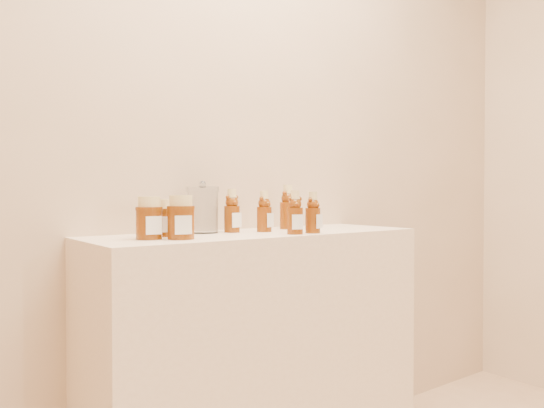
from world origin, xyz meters
TOP-DOWN VIEW (x-y plane):
  - wall_back at (0.00, 1.75)m, footprint 3.50×0.02m
  - display_table at (0.00, 1.55)m, footprint 1.20×0.40m
  - bear_bottle_back_left at (-0.07, 1.62)m, footprint 0.06×0.06m
  - bear_bottle_back_mid at (0.04, 1.57)m, footprint 0.07×0.07m
  - bear_bottle_back_right at (0.19, 1.63)m, footprint 0.08×0.08m
  - bear_bottle_front_left at (0.06, 1.42)m, footprint 0.07×0.07m
  - bear_bottle_front_right at (0.13, 1.42)m, footprint 0.07×0.07m
  - honey_jar_left at (-0.42, 1.53)m, footprint 0.09×0.09m
  - honey_jar_back at (-0.35, 1.60)m, footprint 0.10×0.10m
  - honey_jar_front at (-0.34, 1.48)m, footprint 0.11×0.11m
  - glass_canister at (-0.17, 1.65)m, footprint 0.14×0.14m

SIDE VIEW (x-z plane):
  - display_table at x=0.00m, z-range 0.00..0.90m
  - honey_jar_back at x=-0.35m, z-range 0.90..1.02m
  - honey_jar_left at x=-0.42m, z-range 0.90..1.03m
  - honey_jar_front at x=-0.34m, z-range 0.90..1.03m
  - bear_bottle_front_right at x=0.13m, z-range 0.90..1.06m
  - bear_bottle_back_mid at x=0.04m, z-range 0.90..1.07m
  - bear_bottle_front_left at x=0.06m, z-range 0.90..1.07m
  - bear_bottle_back_left at x=-0.07m, z-range 0.90..1.07m
  - glass_canister at x=-0.17m, z-range 0.90..1.08m
  - bear_bottle_back_right at x=0.19m, z-range 0.90..1.09m
  - wall_back at x=0.00m, z-range 0.00..2.70m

